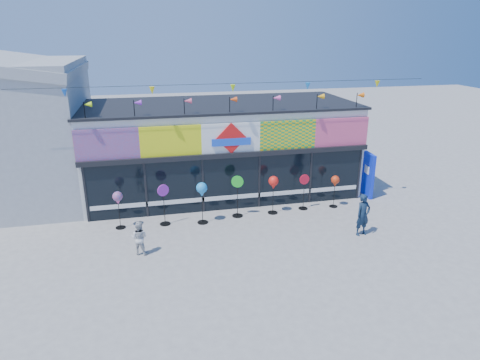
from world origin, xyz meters
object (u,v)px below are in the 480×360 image
object	(u,v)px
adult_man	(363,215)
child	(139,238)
spinner_3	(237,195)
spinner_1	(164,204)
spinner_4	(273,184)
spinner_2	(202,191)
blue_sign	(368,175)
spinner_6	(335,182)
spinner_5	(304,191)
spinner_0	(118,199)

from	to	relation	value
adult_man	child	xyz separation A→B (m)	(-8.03, 0.32, -0.20)
spinner_3	child	distance (m)	4.54
spinner_1	spinner_4	distance (m)	4.46
spinner_3	spinner_2	bearing A→B (deg)	-167.63
blue_sign	child	xyz separation A→B (m)	(-10.15, -3.28, -0.42)
blue_sign	spinner_3	xyz separation A→B (m)	(-6.26, -0.96, -0.09)
blue_sign	spinner_6	bearing A→B (deg)	-152.51
spinner_2	spinner_3	xyz separation A→B (m)	(1.48, 0.32, -0.43)
spinner_2	spinner_3	bearing A→B (deg)	12.37
spinner_6	spinner_5	bearing A→B (deg)	176.99
spinner_2	adult_man	bearing A→B (deg)	-22.44
spinner_3	blue_sign	bearing A→B (deg)	8.67
spinner_1	spinner_3	bearing A→B (deg)	2.70
spinner_5	child	bearing A→B (deg)	-160.06
spinner_0	spinner_6	xyz separation A→B (m)	(8.88, 0.16, -0.07)
spinner_0	child	xyz separation A→B (m)	(0.74, -2.22, -0.60)
spinner_3	spinner_6	world-z (taller)	spinner_3
spinner_1	spinner_5	bearing A→B (deg)	2.72
spinner_0	spinner_5	size ratio (longest dim) A/B	0.97
spinner_3	spinner_6	size ratio (longest dim) A/B	1.24
spinner_0	spinner_5	distance (m)	7.54
spinner_0	child	world-z (taller)	spinner_0
spinner_3	spinner_5	world-z (taller)	spinner_3
spinner_2	child	world-z (taller)	spinner_2
blue_sign	spinner_0	bearing A→B (deg)	-170.78
spinner_1	spinner_6	xyz separation A→B (m)	(7.19, 0.21, 0.25)
blue_sign	spinner_3	distance (m)	6.34
spinner_2	spinner_3	size ratio (longest dim) A/B	0.97
spinner_0	adult_man	distance (m)	9.14
spinner_1	spinner_2	size ratio (longest dim) A/B	0.98
blue_sign	spinner_0	size ratio (longest dim) A/B	1.35
blue_sign	spinner_0	xyz separation A→B (m)	(-10.90, -1.05, 0.18)
spinner_2	spinner_5	distance (m)	4.43
spinner_0	child	bearing A→B (deg)	-71.56
spinner_4	adult_man	size ratio (longest dim) A/B	1.02
spinner_1	spinner_2	distance (m)	1.55
adult_man	spinner_4	bearing A→B (deg)	122.82
spinner_4	adult_man	world-z (taller)	spinner_4
adult_man	blue_sign	bearing A→B (deg)	47.19
blue_sign	spinner_5	bearing A→B (deg)	-162.68
spinner_1	child	distance (m)	2.40
blue_sign	spinner_1	size ratio (longest dim) A/B	1.22
spinner_3	spinner_4	xyz separation A→B (m)	(1.50, -0.01, 0.37)
child	spinner_4	bearing A→B (deg)	-133.44
blue_sign	spinner_0	distance (m)	10.95
blue_sign	child	size ratio (longest dim) A/B	1.69
spinner_3	spinner_4	bearing A→B (deg)	-0.44
spinner_4	spinner_5	distance (m)	1.48
spinner_2	adult_man	world-z (taller)	spinner_2
spinner_0	spinner_2	bearing A→B (deg)	-4.11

